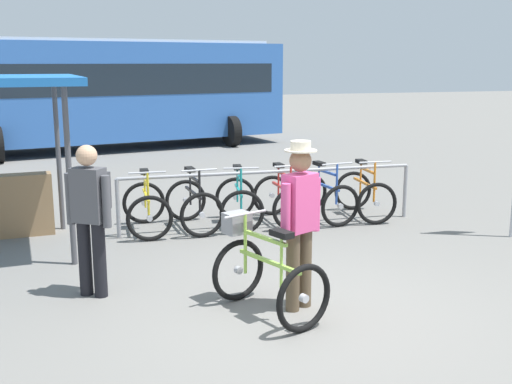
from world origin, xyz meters
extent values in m
plane|color=slate|center=(0.00, 0.00, 0.00)|extent=(80.00, 80.00, 0.00)
cylinder|color=#99999E|center=(-1.65, 3.41, 0.42)|extent=(0.06, 0.06, 0.85)
cylinder|color=#99999E|center=(2.90, 3.29, 0.42)|extent=(0.06, 0.06, 0.85)
cylinder|color=#99999E|center=(0.63, 3.35, 0.85)|extent=(4.55, 0.17, 0.05)
torus|color=black|center=(-1.20, 4.09, 0.33)|extent=(0.66, 0.10, 0.66)
cylinder|color=#B7B7BC|center=(-1.20, 4.09, 0.33)|extent=(0.08, 0.06, 0.08)
torus|color=black|center=(-1.25, 3.07, 0.33)|extent=(0.66, 0.10, 0.66)
cylinder|color=#B7B7BC|center=(-1.25, 3.07, 0.33)|extent=(0.08, 0.06, 0.08)
cube|color=yellow|center=(-1.22, 3.58, 0.56)|extent=(0.08, 0.92, 0.04)
cube|color=yellow|center=(-1.23, 3.53, 0.78)|extent=(0.06, 0.61, 0.04)
cylinder|color=yellow|center=(-1.22, 3.76, 0.60)|extent=(0.03, 0.03, 0.55)
cube|color=black|center=(-1.22, 3.76, 0.88)|extent=(0.13, 0.24, 0.06)
cylinder|color=yellow|center=(-1.24, 3.19, 0.65)|extent=(0.03, 0.03, 0.63)
cylinder|color=#B7B7BC|center=(-1.24, 3.19, 0.96)|extent=(0.52, 0.05, 0.03)
torus|color=black|center=(-0.55, 4.07, 0.33)|extent=(0.66, 0.10, 0.66)
cylinder|color=#B7B7BC|center=(-0.55, 4.07, 0.33)|extent=(0.08, 0.07, 0.08)
torus|color=black|center=(-0.50, 3.05, 0.33)|extent=(0.66, 0.10, 0.66)
cylinder|color=#B7B7BC|center=(-0.50, 3.05, 0.33)|extent=(0.08, 0.07, 0.08)
cube|color=black|center=(-0.52, 3.56, 0.56)|extent=(0.08, 0.92, 0.04)
cube|color=black|center=(-0.52, 3.51, 0.78)|extent=(0.06, 0.61, 0.04)
cylinder|color=black|center=(-0.53, 3.74, 0.60)|extent=(0.03, 0.03, 0.55)
cube|color=black|center=(-0.53, 3.74, 0.88)|extent=(0.13, 0.25, 0.06)
cylinder|color=black|center=(-0.51, 3.17, 0.65)|extent=(0.03, 0.03, 0.63)
cylinder|color=#B7B7BC|center=(-0.51, 3.17, 0.96)|extent=(0.52, 0.05, 0.03)
torus|color=black|center=(0.26, 4.04, 0.33)|extent=(0.66, 0.19, 0.66)
cylinder|color=#B7B7BC|center=(0.26, 4.04, 0.33)|extent=(0.09, 0.07, 0.08)
torus|color=black|center=(0.09, 3.04, 0.33)|extent=(0.66, 0.19, 0.66)
cylinder|color=#B7B7BC|center=(0.09, 3.04, 0.33)|extent=(0.09, 0.07, 0.08)
cube|color=teal|center=(0.18, 3.54, 0.56)|extent=(0.19, 0.91, 0.04)
cube|color=teal|center=(0.17, 3.49, 0.78)|extent=(0.14, 0.61, 0.04)
cylinder|color=teal|center=(0.21, 3.72, 0.60)|extent=(0.03, 0.03, 0.55)
cube|color=black|center=(0.21, 3.72, 0.88)|extent=(0.16, 0.26, 0.06)
cylinder|color=teal|center=(0.11, 3.16, 0.65)|extent=(0.03, 0.03, 0.63)
cylinder|color=#B7B7BC|center=(0.11, 3.16, 0.96)|extent=(0.52, 0.12, 0.03)
torus|color=black|center=(0.88, 4.03, 0.33)|extent=(0.66, 0.07, 0.66)
cylinder|color=#B7B7BC|center=(0.88, 4.03, 0.33)|extent=(0.08, 0.06, 0.08)
torus|color=black|center=(0.87, 3.01, 0.33)|extent=(0.66, 0.07, 0.66)
cylinder|color=#B7B7BC|center=(0.87, 3.01, 0.33)|extent=(0.08, 0.06, 0.08)
cube|color=red|center=(0.87, 3.52, 0.56)|extent=(0.04, 0.92, 0.04)
cube|color=red|center=(0.87, 3.47, 0.78)|extent=(0.04, 0.61, 0.04)
cylinder|color=red|center=(0.88, 3.70, 0.60)|extent=(0.03, 0.03, 0.55)
cube|color=black|center=(0.88, 3.70, 0.88)|extent=(0.12, 0.24, 0.06)
cylinder|color=red|center=(0.87, 3.13, 0.65)|extent=(0.03, 0.03, 0.63)
cylinder|color=#B7B7BC|center=(0.87, 3.13, 0.96)|extent=(0.52, 0.03, 0.03)
torus|color=black|center=(1.52, 4.01, 0.33)|extent=(0.67, 0.17, 0.66)
cylinder|color=#B7B7BC|center=(1.52, 4.01, 0.33)|extent=(0.09, 0.07, 0.08)
torus|color=black|center=(1.63, 2.99, 0.33)|extent=(0.67, 0.17, 0.66)
cylinder|color=#B7B7BC|center=(1.63, 2.99, 0.33)|extent=(0.09, 0.07, 0.08)
cube|color=#2D56B7|center=(1.57, 3.50, 0.56)|extent=(0.13, 0.92, 0.04)
cube|color=#2D56B7|center=(1.58, 3.45, 0.78)|extent=(0.10, 0.61, 0.04)
cylinder|color=#2D56B7|center=(1.56, 3.68, 0.60)|extent=(0.03, 0.03, 0.55)
cube|color=black|center=(1.56, 3.68, 0.88)|extent=(0.14, 0.25, 0.06)
cylinder|color=#2D56B7|center=(1.61, 3.12, 0.65)|extent=(0.03, 0.03, 0.63)
cylinder|color=#B7B7BC|center=(1.61, 3.12, 0.96)|extent=(0.52, 0.08, 0.03)
torus|color=black|center=(2.32, 3.99, 0.33)|extent=(0.66, 0.13, 0.66)
cylinder|color=#B7B7BC|center=(2.32, 3.99, 0.33)|extent=(0.08, 0.07, 0.08)
torus|color=black|center=(2.23, 2.97, 0.33)|extent=(0.66, 0.13, 0.66)
cylinder|color=#B7B7BC|center=(2.23, 2.97, 0.33)|extent=(0.08, 0.07, 0.08)
cube|color=orange|center=(2.27, 3.48, 0.56)|extent=(0.11, 0.92, 0.04)
cube|color=orange|center=(2.27, 3.43, 0.78)|extent=(0.09, 0.61, 0.04)
cylinder|color=orange|center=(2.29, 3.67, 0.60)|extent=(0.03, 0.03, 0.55)
cube|color=black|center=(2.29, 3.67, 0.88)|extent=(0.14, 0.25, 0.06)
cylinder|color=orange|center=(2.24, 3.10, 0.65)|extent=(0.03, 0.03, 0.63)
cylinder|color=#B7B7BC|center=(2.24, 3.10, 0.96)|extent=(0.52, 0.07, 0.03)
torus|color=black|center=(-0.28, -0.38, 0.33)|extent=(0.64, 0.30, 0.66)
cylinder|color=#B7B7BC|center=(-0.28, -0.38, 0.33)|extent=(0.10, 0.08, 0.08)
torus|color=black|center=(-0.65, 0.57, 0.33)|extent=(0.64, 0.30, 0.66)
cylinder|color=#B7B7BC|center=(-0.65, 0.57, 0.33)|extent=(0.10, 0.08, 0.08)
cube|color=#9ED14C|center=(-0.46, 0.10, 0.56)|extent=(0.37, 0.87, 0.04)
cube|color=#9ED14C|center=(-0.48, 0.14, 0.78)|extent=(0.26, 0.58, 0.04)
cylinder|color=#9ED14C|center=(-0.40, -0.07, 0.60)|extent=(0.03, 0.03, 0.55)
cube|color=black|center=(-0.40, -0.07, 0.88)|extent=(0.20, 0.27, 0.06)
cylinder|color=#9ED14C|center=(-0.60, 0.46, 0.65)|extent=(0.03, 0.03, 0.63)
cylinder|color=#B7B7BC|center=(-0.60, 0.46, 0.96)|extent=(0.49, 0.21, 0.03)
cube|color=gray|center=(-0.65, 0.59, 0.84)|extent=(0.31, 0.28, 0.22)
cylinder|color=brown|center=(-0.04, 0.22, 0.41)|extent=(0.14, 0.14, 0.82)
cylinder|color=brown|center=(-0.20, 0.14, 0.41)|extent=(0.14, 0.14, 0.82)
cube|color=#E54C8C|center=(-0.12, 0.18, 1.11)|extent=(0.39, 0.33, 0.58)
cylinder|color=#E54C8C|center=(0.09, 0.26, 1.06)|extent=(0.09, 0.09, 0.55)
cylinder|color=#E54C8C|center=(-0.30, 0.06, 1.06)|extent=(0.09, 0.09, 0.55)
sphere|color=#9E7051|center=(-0.12, 0.18, 1.53)|extent=(0.22, 0.22, 0.22)
cylinder|color=beige|center=(-0.12, 0.18, 1.63)|extent=(0.32, 0.32, 0.02)
cylinder|color=beige|center=(-0.12, 0.18, 1.68)|extent=(0.20, 0.20, 0.09)
cylinder|color=black|center=(-2.03, 1.10, 0.41)|extent=(0.14, 0.14, 0.82)
cylinder|color=black|center=(-2.18, 1.21, 0.41)|extent=(0.14, 0.14, 0.82)
cube|color=#4C4C51|center=(-2.11, 1.15, 1.11)|extent=(0.39, 0.36, 0.58)
cylinder|color=#4C4C51|center=(-1.94, 1.01, 1.06)|extent=(0.09, 0.09, 0.55)
cylinder|color=#4C4C51|center=(-2.30, 1.26, 1.06)|extent=(0.09, 0.09, 0.55)
sphere|color=tan|center=(-2.11, 1.15, 1.53)|extent=(0.22, 0.22, 0.22)
cube|color=#3F3F44|center=(-2.01, 1.28, 1.13)|extent=(0.29, 0.27, 0.40)
cube|color=#3366B7|center=(-1.01, 13.04, 1.65)|extent=(10.30, 4.42, 2.70)
cube|color=#19232D|center=(-1.01, 13.04, 2.00)|extent=(9.52, 4.28, 0.84)
cube|color=silver|center=(-1.01, 13.04, 3.04)|extent=(9.27, 3.98, 0.08)
cylinder|color=black|center=(2.42, 12.45, 0.45)|extent=(0.42, 0.93, 0.90)
cylinder|color=black|center=(1.93, 14.91, 0.45)|extent=(0.42, 0.93, 0.90)
cylinder|color=#4C4C51|center=(-2.42, 4.12, 1.10)|extent=(0.07, 0.07, 2.20)
cylinder|color=#4C4C51|center=(-2.29, 2.32, 1.10)|extent=(0.07, 0.07, 2.20)
camera|label=1|loc=(-2.30, -5.48, 2.48)|focal=43.94mm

